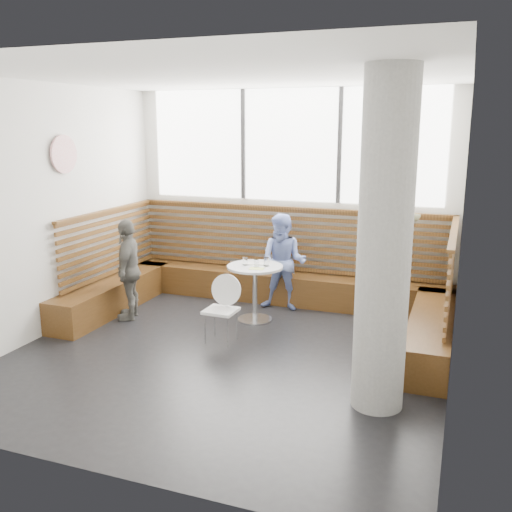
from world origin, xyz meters
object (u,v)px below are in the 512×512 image
(child_back, at_px, (283,262))
(child_left, at_px, (129,269))
(cafe_chair, at_px, (223,303))
(adult_man, at_px, (390,270))
(concrete_column, at_px, (384,245))
(cafe_table, at_px, (255,281))

(child_back, bearing_deg, child_left, -151.63)
(cafe_chair, distance_m, adult_man, 2.12)
(adult_man, distance_m, child_left, 3.54)
(concrete_column, bearing_deg, child_back, 125.02)
(cafe_chair, bearing_deg, adult_man, 22.24)
(concrete_column, bearing_deg, cafe_chair, 153.30)
(concrete_column, height_order, adult_man, concrete_column)
(cafe_table, height_order, cafe_chair, cafe_chair)
(child_back, bearing_deg, concrete_column, -56.97)
(concrete_column, relative_size, adult_man, 1.74)
(cafe_table, xyz_separation_m, cafe_chair, (-0.12, -0.84, -0.08))
(cafe_chair, xyz_separation_m, child_back, (0.33, 1.46, 0.22))
(cafe_table, bearing_deg, child_back, 70.70)
(cafe_table, bearing_deg, child_left, -163.50)
(concrete_column, height_order, child_back, concrete_column)
(cafe_chair, bearing_deg, cafe_table, 83.74)
(cafe_chair, distance_m, child_back, 1.51)
(cafe_table, distance_m, child_back, 0.67)
(child_back, bearing_deg, adult_man, -26.44)
(cafe_table, distance_m, adult_man, 1.86)
(cafe_table, relative_size, child_back, 0.56)
(child_left, bearing_deg, concrete_column, 50.31)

